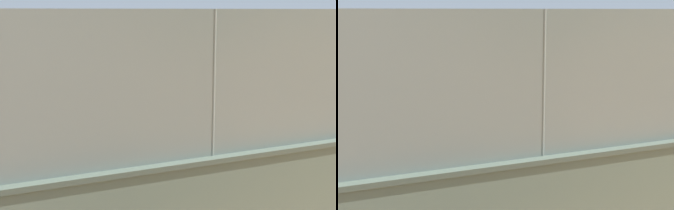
% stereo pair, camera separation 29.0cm
% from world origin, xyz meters
% --- Properties ---
extents(ground_plane, '(260.00, 260.00, 0.00)m').
position_xyz_m(ground_plane, '(0.00, 0.00, 0.00)').
color(ground_plane, '#B27247').
extents(player_foreground_swinging, '(0.74, 1.23, 1.56)m').
position_xyz_m(player_foreground_swinging, '(0.35, 0.46, 0.92)').
color(player_foreground_swinging, black).
rests_on(player_foreground_swinging, ground_plane).
extents(player_at_service_line, '(1.05, 0.89, 1.69)m').
position_xyz_m(player_at_service_line, '(1.60, 7.07, 1.00)').
color(player_at_service_line, navy).
rests_on(player_at_service_line, ground_plane).
extents(player_baseline_waiting, '(0.99, 0.92, 1.60)m').
position_xyz_m(player_baseline_waiting, '(-3.20, 0.22, 0.94)').
color(player_baseline_waiting, black).
rests_on(player_baseline_waiting, ground_plane).
extents(sports_ball, '(0.08, 0.08, 0.08)m').
position_xyz_m(sports_ball, '(1.72, 1.22, 0.04)').
color(sports_ball, yellow).
rests_on(sports_ball, ground_plane).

